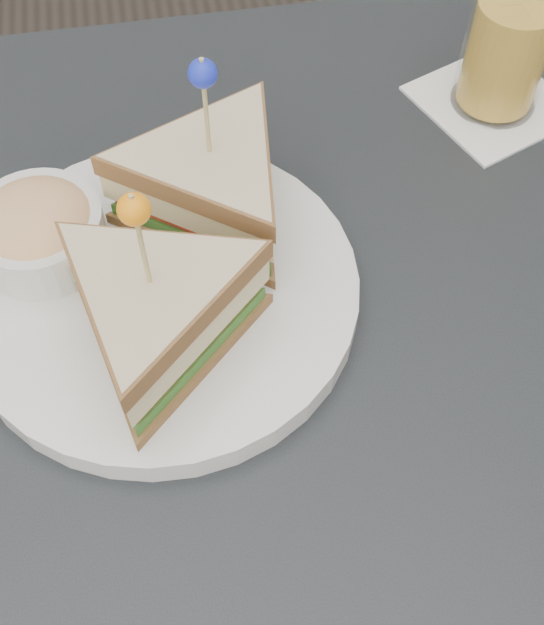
% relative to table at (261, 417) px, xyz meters
% --- Properties ---
extents(ground_plane, '(3.50, 3.50, 0.00)m').
position_rel_table_xyz_m(ground_plane, '(0.00, 0.00, -0.67)').
color(ground_plane, '#3F3833').
extents(table, '(0.80, 0.80, 0.75)m').
position_rel_table_xyz_m(table, '(0.00, 0.00, 0.00)').
color(table, black).
rests_on(table, ground).
extents(plate_meal, '(0.34, 0.34, 0.16)m').
position_rel_table_xyz_m(plate_meal, '(-0.05, 0.07, 0.12)').
color(plate_meal, white).
rests_on(plate_meal, table).
extents(drink_set, '(0.15, 0.15, 0.15)m').
position_rel_table_xyz_m(drink_set, '(0.25, 0.23, 0.14)').
color(drink_set, white).
rests_on(drink_set, table).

